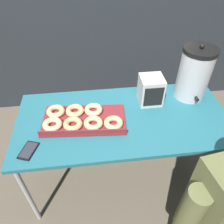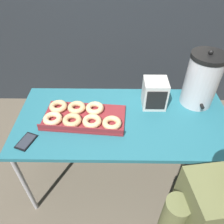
{
  "view_description": "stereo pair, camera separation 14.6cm",
  "coord_description": "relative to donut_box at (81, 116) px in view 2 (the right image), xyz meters",
  "views": [
    {
      "loc": [
        -0.21,
        -1.08,
        1.76
      ],
      "look_at": [
        -0.08,
        0.0,
        0.78
      ],
      "focal_mm": 35.0,
      "sensor_mm": 36.0,
      "label": 1
    },
    {
      "loc": [
        -0.07,
        -1.08,
        1.76
      ],
      "look_at": [
        -0.08,
        0.0,
        0.78
      ],
      "focal_mm": 35.0,
      "sensor_mm": 36.0,
      "label": 2
    }
  ],
  "objects": [
    {
      "name": "ground_plane",
      "position": [
        0.29,
        0.0,
        -0.75
      ],
      "size": [
        12.0,
        12.0,
        0.0
      ],
      "primitive_type": "plane",
      "color": "brown"
    },
    {
      "name": "folding_table",
      "position": [
        0.29,
        0.0,
        -0.07
      ],
      "size": [
        1.47,
        0.69,
        0.72
      ],
      "color": "#236675",
      "rests_on": "ground"
    },
    {
      "name": "donut_box",
      "position": [
        0.0,
        0.0,
        0.0
      ],
      "size": [
        0.58,
        0.34,
        0.05
      ],
      "rotation": [
        0.0,
        0.0,
        -0.08
      ],
      "color": "maroon",
      "rests_on": "folding_table"
    },
    {
      "name": "coffee_urn",
      "position": [
        0.83,
        0.19,
        0.17
      ],
      "size": [
        0.23,
        0.27,
        0.42
      ],
      "color": "#B7B7BC",
      "rests_on": "folding_table"
    },
    {
      "name": "cell_phone",
      "position": [
        -0.32,
        -0.21,
        -0.02
      ],
      "size": [
        0.12,
        0.15,
        0.01
      ],
      "rotation": [
        0.0,
        0.0,
        -0.35
      ],
      "color": "black",
      "rests_on": "folding_table"
    },
    {
      "name": "space_heater",
      "position": [
        0.51,
        0.16,
        0.08
      ],
      "size": [
        0.16,
        0.16,
        0.21
      ],
      "color": "silver",
      "rests_on": "folding_table"
    }
  ]
}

